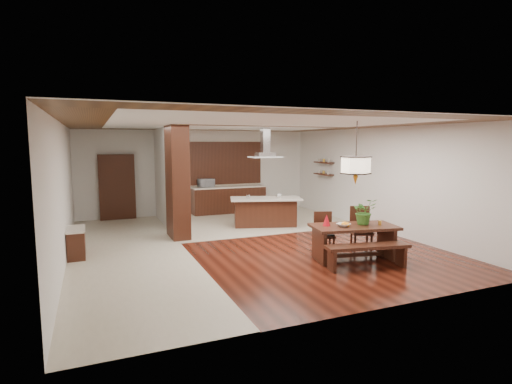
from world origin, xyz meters
name	(u,v)px	position (x,y,z in m)	size (l,w,h in m)	color
room_shell	(245,159)	(0.00, 0.00, 2.06)	(9.00, 9.04, 2.92)	black
tile_hallway	(129,254)	(-2.75, 0.00, 0.01)	(2.50, 9.00, 0.01)	beige
tile_kitchen	(254,221)	(1.25, 2.50, 0.01)	(5.50, 4.00, 0.01)	beige
soffit_band	(244,125)	(0.00, 0.00, 2.88)	(8.00, 9.00, 0.02)	#3E240F
partition_pier	(177,182)	(-1.40, 1.20, 1.45)	(0.45, 1.00, 2.90)	black
partition_stub	(164,176)	(-1.40, 3.30, 1.45)	(0.18, 2.40, 2.90)	silver
hallway_console	(76,243)	(-3.81, 0.20, 0.32)	(0.37, 0.88, 0.63)	black
hallway_doorway	(117,187)	(-2.70, 4.40, 1.05)	(1.10, 0.20, 2.10)	black
rear_counter	(229,199)	(1.00, 4.20, 0.48)	(2.60, 0.62, 0.95)	black
kitchen_window	(226,163)	(1.00, 4.46, 1.75)	(2.60, 0.08, 1.50)	brown
shelf_lower	(324,174)	(3.87, 2.60, 1.40)	(0.26, 0.90, 0.04)	black
shelf_upper	(324,162)	(3.87, 2.60, 1.80)	(0.26, 0.90, 0.04)	black
dining_table	(354,234)	(1.61, -2.22, 0.54)	(1.90, 1.20, 0.73)	black
dining_bench	(367,257)	(1.49, -2.84, 0.24)	(1.69, 0.37, 0.48)	black
dining_chair_left	(325,233)	(1.28, -1.61, 0.46)	(0.41, 0.41, 0.92)	black
dining_chair_right	(361,230)	(2.15, -1.78, 0.51)	(0.45, 0.45, 1.02)	black
pendant_lantern	(356,153)	(1.61, -2.22, 2.25)	(0.64, 0.64, 1.31)	beige
foliage_plant	(364,211)	(1.87, -2.20, 1.01)	(0.50, 0.43, 0.56)	#366D24
fruit_bowl	(343,225)	(1.33, -2.24, 0.77)	(0.26, 0.26, 0.06)	beige
napkin_cone	(327,220)	(1.06, -2.03, 0.86)	(0.16, 0.16, 0.25)	red
gold_ornament	(380,223)	(2.14, -2.39, 0.78)	(0.07, 0.07, 0.09)	gold
kitchen_island	(265,212)	(1.26, 1.62, 0.44)	(2.23, 1.47, 0.85)	black
range_hood	(265,143)	(1.26, 1.62, 2.46)	(0.90, 0.55, 0.87)	silver
island_cup	(279,196)	(1.69, 1.53, 0.90)	(0.14, 0.14, 0.11)	silver
microwave	(206,183)	(0.18, 4.20, 1.09)	(0.51, 0.35, 0.28)	silver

